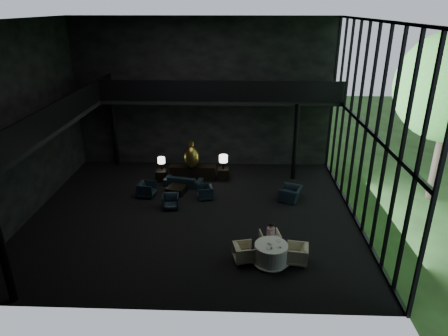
{
  "coord_description": "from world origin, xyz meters",
  "views": [
    {
      "loc": [
        1.9,
        -15.37,
        8.49
      ],
      "look_at": [
        1.31,
        0.5,
        1.98
      ],
      "focal_mm": 32.0,
      "sensor_mm": 36.0,
      "label": 1
    }
  ],
  "objects_px": {
    "side_table_right": "(223,174)",
    "dining_chair_west": "(244,252)",
    "lounge_armchair_south": "(171,201)",
    "coffee_table": "(176,190)",
    "lounge_armchair_west": "(147,189)",
    "child": "(271,230)",
    "dining_table": "(271,255)",
    "table_lamp_left": "(161,161)",
    "dining_chair_north": "(270,240)",
    "dining_chair_east": "(297,253)",
    "side_table_left": "(161,176)",
    "console": "(193,173)",
    "table_lamp_right": "(223,159)",
    "lounge_armchair_east": "(205,192)",
    "window_armchair": "(291,192)",
    "bronze_urn": "(192,157)",
    "sofa": "(183,180)"
  },
  "relations": [
    {
      "from": "bronze_urn",
      "to": "lounge_armchair_east",
      "type": "bearing_deg",
      "value": -67.47
    },
    {
      "from": "table_lamp_right",
      "to": "lounge_armchair_south",
      "type": "xyz_separation_m",
      "value": [
        -2.23,
        -3.26,
        -0.8
      ]
    },
    {
      "from": "table_lamp_right",
      "to": "dining_table",
      "type": "relative_size",
      "value": 0.55
    },
    {
      "from": "table_lamp_left",
      "to": "dining_chair_east",
      "type": "distance_m",
      "value": 9.36
    },
    {
      "from": "dining_chair_east",
      "to": "window_armchair",
      "type": "bearing_deg",
      "value": -174.81
    },
    {
      "from": "lounge_armchair_east",
      "to": "dining_chair_west",
      "type": "xyz_separation_m",
      "value": [
        1.8,
        -4.87,
        0.02
      ]
    },
    {
      "from": "lounge_armchair_south",
      "to": "coffee_table",
      "type": "bearing_deg",
      "value": 83.66
    },
    {
      "from": "side_table_left",
      "to": "console",
      "type": "bearing_deg",
      "value": 8.57
    },
    {
      "from": "table_lamp_left",
      "to": "dining_chair_north",
      "type": "xyz_separation_m",
      "value": [
        5.19,
        -6.17,
        -0.7
      ]
    },
    {
      "from": "table_lamp_left",
      "to": "side_table_right",
      "type": "distance_m",
      "value": 3.28
    },
    {
      "from": "side_table_left",
      "to": "lounge_armchair_west",
      "type": "xyz_separation_m",
      "value": [
        -0.35,
        -1.84,
        0.1
      ]
    },
    {
      "from": "console",
      "to": "lounge_armchair_south",
      "type": "bearing_deg",
      "value": -101.04
    },
    {
      "from": "side_table_right",
      "to": "child",
      "type": "height_order",
      "value": "child"
    },
    {
      "from": "table_lamp_left",
      "to": "dining_table",
      "type": "distance_m",
      "value": 8.84
    },
    {
      "from": "dining_chair_west",
      "to": "table_lamp_right",
      "type": "bearing_deg",
      "value": -4.41
    },
    {
      "from": "bronze_urn",
      "to": "dining_chair_east",
      "type": "height_order",
      "value": "bronze_urn"
    },
    {
      "from": "table_lamp_left",
      "to": "coffee_table",
      "type": "relative_size",
      "value": 0.77
    },
    {
      "from": "console",
      "to": "sofa",
      "type": "height_order",
      "value": "console"
    },
    {
      "from": "dining_chair_west",
      "to": "child",
      "type": "height_order",
      "value": "child"
    },
    {
      "from": "dining_chair_east",
      "to": "coffee_table",
      "type": "bearing_deg",
      "value": -127.62
    },
    {
      "from": "side_table_right",
      "to": "table_lamp_right",
      "type": "relative_size",
      "value": 0.84
    },
    {
      "from": "side_table_left",
      "to": "lounge_armchair_west",
      "type": "height_order",
      "value": "lounge_armchair_west"
    },
    {
      "from": "sofa",
      "to": "coffee_table",
      "type": "bearing_deg",
      "value": 87.66
    },
    {
      "from": "side_table_right",
      "to": "lounge_armchair_east",
      "type": "height_order",
      "value": "lounge_armchair_east"
    },
    {
      "from": "side_table_right",
      "to": "dining_table",
      "type": "bearing_deg",
      "value": -74.84
    },
    {
      "from": "bronze_urn",
      "to": "coffee_table",
      "type": "relative_size",
      "value": 1.74
    },
    {
      "from": "coffee_table",
      "to": "dining_table",
      "type": "bearing_deg",
      "value": -52.75
    },
    {
      "from": "side_table_left",
      "to": "dining_table",
      "type": "relative_size",
      "value": 0.44
    },
    {
      "from": "lounge_armchair_west",
      "to": "dining_chair_west",
      "type": "height_order",
      "value": "lounge_armchair_west"
    },
    {
      "from": "sofa",
      "to": "dining_table",
      "type": "distance_m",
      "value": 7.48
    },
    {
      "from": "coffee_table",
      "to": "child",
      "type": "xyz_separation_m",
      "value": [
        4.21,
        -4.55,
        0.58
      ]
    },
    {
      "from": "console",
      "to": "dining_chair_north",
      "type": "xyz_separation_m",
      "value": [
        3.59,
        -6.21,
        -0.04
      ]
    },
    {
      "from": "side_table_right",
      "to": "dining_chair_west",
      "type": "distance_m",
      "value": 7.19
    },
    {
      "from": "table_lamp_right",
      "to": "lounge_armchair_west",
      "type": "relative_size",
      "value": 0.93
    },
    {
      "from": "lounge_armchair_west",
      "to": "coffee_table",
      "type": "bearing_deg",
      "value": -67.28
    },
    {
      "from": "side_table_left",
      "to": "sofa",
      "type": "bearing_deg",
      "value": -25.76
    },
    {
      "from": "coffee_table",
      "to": "dining_chair_west",
      "type": "bearing_deg",
      "value": -59.0
    },
    {
      "from": "dining_chair_east",
      "to": "table_lamp_left",
      "type": "bearing_deg",
      "value": -130.19
    },
    {
      "from": "lounge_armchair_east",
      "to": "window_armchair",
      "type": "distance_m",
      "value": 4.0
    },
    {
      "from": "table_lamp_left",
      "to": "dining_chair_west",
      "type": "distance_m",
      "value": 8.24
    },
    {
      "from": "dining_chair_east",
      "to": "lounge_armchair_east",
      "type": "bearing_deg",
      "value": -134.17
    },
    {
      "from": "dining_chair_north",
      "to": "side_table_right",
      "type": "bearing_deg",
      "value": -82.71
    },
    {
      "from": "lounge_armchair_east",
      "to": "bronze_urn",
      "type": "bearing_deg",
      "value": -169.06
    },
    {
      "from": "dining_table",
      "to": "child",
      "type": "distance_m",
      "value": 1.03
    },
    {
      "from": "coffee_table",
      "to": "dining_chair_east",
      "type": "distance_m",
      "value": 7.43
    },
    {
      "from": "lounge_armchair_south",
      "to": "child",
      "type": "relative_size",
      "value": 1.07
    },
    {
      "from": "lounge_armchair_south",
      "to": "table_lamp_right",
      "type": "bearing_deg",
      "value": 50.17
    },
    {
      "from": "lounge_armchair_west",
      "to": "dining_chair_east",
      "type": "relative_size",
      "value": 1.07
    },
    {
      "from": "coffee_table",
      "to": "bronze_urn",
      "type": "bearing_deg",
      "value": 67.71
    },
    {
      "from": "lounge_armchair_west",
      "to": "child",
      "type": "bearing_deg",
      "value": -119.74
    }
  ]
}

